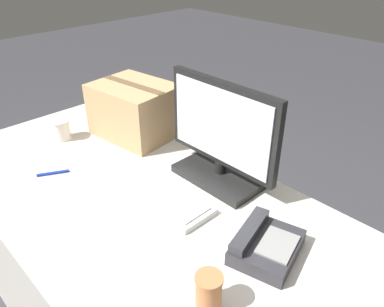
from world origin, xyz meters
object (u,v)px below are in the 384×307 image
(desk_phone, at_px, (265,245))
(paper_cup_left, at_px, (61,130))
(paper_cup_right, at_px, (209,291))
(monitor, at_px, (221,141))
(pen_marker, at_px, (53,173))
(keyboard, at_px, (162,194))
(cardboard_box, at_px, (135,110))

(desk_phone, relative_size, paper_cup_left, 2.64)
(desk_phone, relative_size, paper_cup_right, 2.40)
(monitor, bearing_deg, pen_marker, -136.46)
(monitor, height_order, paper_cup_right, monitor)
(paper_cup_right, bearing_deg, keyboard, 154.39)
(keyboard, bearing_deg, desk_phone, 6.55)
(monitor, relative_size, keyboard, 1.19)
(monitor, relative_size, paper_cup_right, 4.65)
(paper_cup_right, distance_m, pen_marker, 0.86)
(paper_cup_right, xyz_separation_m, cardboard_box, (-0.91, 0.45, 0.07))
(paper_cup_left, xyz_separation_m, cardboard_box, (0.20, 0.28, 0.07))
(desk_phone, bearing_deg, keyboard, 171.60)
(cardboard_box, relative_size, pen_marker, 3.39)
(monitor, xyz_separation_m, desk_phone, (0.36, -0.20, -0.14))
(keyboard, distance_m, pen_marker, 0.47)
(monitor, relative_size, paper_cup_left, 5.11)
(monitor, height_order, paper_cup_left, monitor)
(keyboard, bearing_deg, paper_cup_right, -25.48)
(pen_marker, bearing_deg, desk_phone, -45.12)
(paper_cup_left, distance_m, pen_marker, 0.31)
(desk_phone, bearing_deg, paper_cup_right, -101.99)
(desk_phone, relative_size, pen_marker, 2.19)
(cardboard_box, bearing_deg, desk_phone, -12.01)
(keyboard, xyz_separation_m, paper_cup_left, (-0.67, -0.05, 0.04))
(desk_phone, bearing_deg, monitor, 136.62)
(paper_cup_right, xyz_separation_m, pen_marker, (-0.86, -0.01, -0.05))
(paper_cup_left, xyz_separation_m, pen_marker, (0.25, -0.17, -0.04))
(paper_cup_left, bearing_deg, monitor, 21.55)
(paper_cup_left, height_order, pen_marker, paper_cup_left)
(desk_phone, height_order, paper_cup_left, paper_cup_left)
(monitor, bearing_deg, cardboard_box, -179.39)
(keyboard, bearing_deg, paper_cup_left, -175.97)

